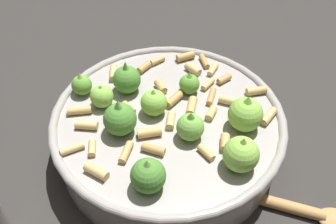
% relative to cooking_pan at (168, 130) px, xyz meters
% --- Properties ---
extents(ground_plane, '(2.40, 2.40, 0.00)m').
position_rel_cooking_pan_xyz_m(ground_plane, '(0.00, -0.00, -0.04)').
color(ground_plane, '#2D2B28').
extents(cooking_pan, '(0.33, 0.33, 0.13)m').
position_rel_cooking_pan_xyz_m(cooking_pan, '(0.00, 0.00, 0.00)').
color(cooking_pan, '#9E9993').
rests_on(cooking_pan, ground).
extents(wooden_spoon, '(0.24, 0.06, 0.02)m').
position_rel_cooking_pan_xyz_m(wooden_spoon, '(-0.17, 0.03, -0.04)').
color(wooden_spoon, '#B2844C').
rests_on(wooden_spoon, ground).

